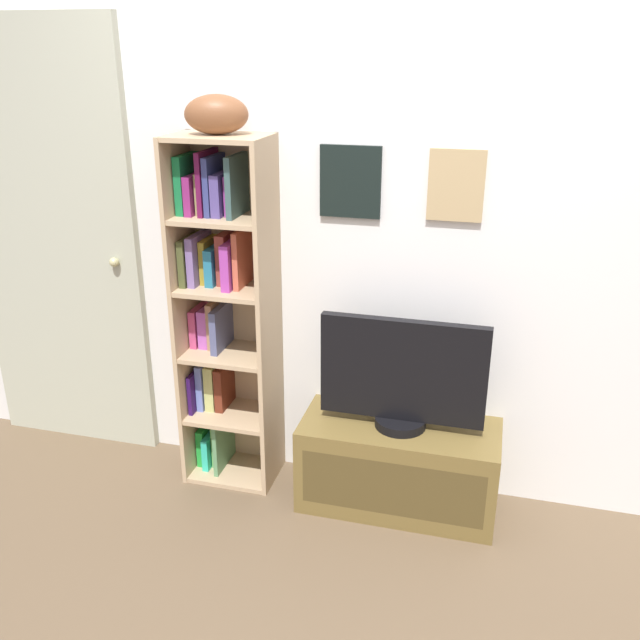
% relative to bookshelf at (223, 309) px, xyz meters
% --- Properties ---
extents(back_wall, '(4.80, 0.08, 2.50)m').
position_rel_bookshelf_xyz_m(back_wall, '(0.67, 0.14, 0.42)').
color(back_wall, silver).
rests_on(back_wall, ground).
extents(bookshelf, '(0.42, 0.29, 1.59)m').
position_rel_bookshelf_xyz_m(bookshelf, '(0.00, 0.00, 0.00)').
color(bookshelf, tan).
rests_on(bookshelf, ground).
extents(football, '(0.29, 0.22, 0.16)m').
position_rel_bookshelf_xyz_m(football, '(0.03, -0.03, 0.84)').
color(football, brown).
rests_on(football, bookshelf).
extents(tv_stand, '(0.86, 0.38, 0.40)m').
position_rel_bookshelf_xyz_m(tv_stand, '(0.83, -0.08, -0.63)').
color(tv_stand, brown).
rests_on(tv_stand, ground).
extents(television, '(0.70, 0.22, 0.49)m').
position_rel_bookshelf_xyz_m(television, '(0.83, -0.08, -0.19)').
color(television, black).
rests_on(television, tv_stand).
extents(door, '(0.87, 0.09, 2.07)m').
position_rel_bookshelf_xyz_m(door, '(-0.88, 0.09, 0.20)').
color(door, '#ACB09B').
rests_on(door, ground).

